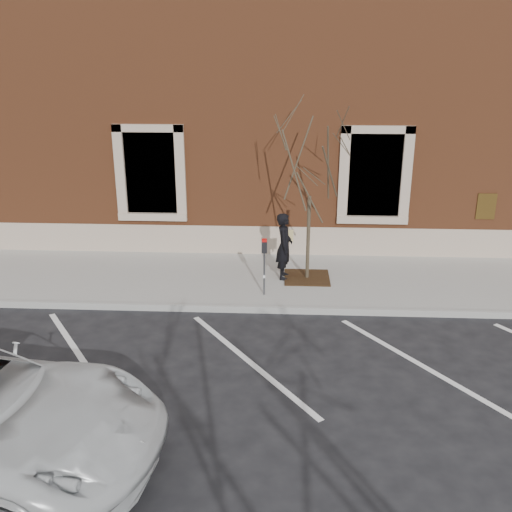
{
  "coord_description": "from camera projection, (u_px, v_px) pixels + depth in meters",
  "views": [
    {
      "loc": [
        0.63,
        -11.57,
        5.38
      ],
      "look_at": [
        0.0,
        0.6,
        1.1
      ],
      "focal_mm": 40.0,
      "sensor_mm": 36.0,
      "label": 1
    }
  ],
  "objects": [
    {
      "name": "parking_stripes",
      "position": [
        248.0,
        361.0,
        10.64
      ],
      "size": [
        28.0,
        4.4,
        0.01
      ],
      "primitive_type": null,
      "color": "silver",
      "rests_on": "ground"
    },
    {
      "name": "parking_meter",
      "position": [
        264.0,
        256.0,
        12.93
      ],
      "size": [
        0.12,
        0.09,
        1.35
      ],
      "rotation": [
        0.0,
        0.0,
        -0.19
      ],
      "color": "#595B60",
      "rests_on": "sidewalk_near"
    },
    {
      "name": "sapling",
      "position": [
        310.0,
        172.0,
        13.34
      ],
      "size": [
        2.28,
        2.28,
        3.81
      ],
      "color": "#3E3325",
      "rests_on": "sidewalk_near"
    },
    {
      "name": "tree_grate",
      "position": [
        307.0,
        277.0,
        14.22
      ],
      "size": [
        1.11,
        1.11,
        0.03
      ],
      "primitive_type": "cube",
      "color": "#392612",
      "rests_on": "sidewalk_near"
    },
    {
      "name": "building_civic",
      "position": [
        267.0,
        101.0,
        18.69
      ],
      "size": [
        40.0,
        8.62,
        8.0
      ],
      "color": "brown",
      "rests_on": "ground"
    },
    {
      "name": "man",
      "position": [
        284.0,
        246.0,
        13.98
      ],
      "size": [
        0.44,
        0.63,
        1.66
      ],
      "primitive_type": "imported",
      "rotation": [
        0.0,
        0.0,
        1.5
      ],
      "color": "black",
      "rests_on": "sidewalk_near"
    },
    {
      "name": "curb_near",
      "position": [
        254.0,
        309.0,
        12.64
      ],
      "size": [
        40.0,
        0.12,
        0.15
      ],
      "primitive_type": "cube",
      "color": "#9E9E99",
      "rests_on": "ground"
    },
    {
      "name": "sidewalk_near",
      "position": [
        258.0,
        279.0,
        14.34
      ],
      "size": [
        40.0,
        3.5,
        0.15
      ],
      "primitive_type": "cube",
      "color": "#999590",
      "rests_on": "ground"
    },
    {
      "name": "ground",
      "position": [
        255.0,
        311.0,
        12.72
      ],
      "size": [
        120.0,
        120.0,
        0.0
      ],
      "primitive_type": "plane",
      "color": "#28282B",
      "rests_on": "ground"
    }
  ]
}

